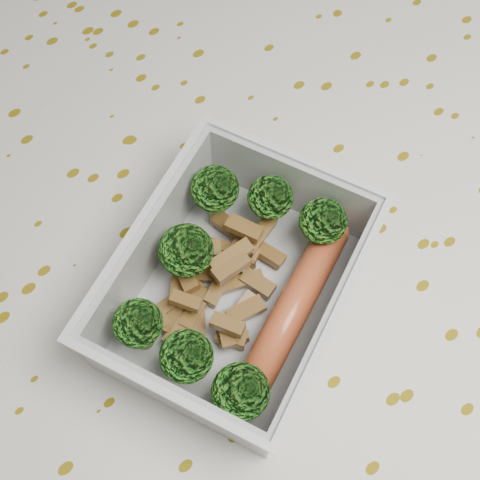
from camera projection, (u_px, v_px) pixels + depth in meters
ground_plane at (243, 448)px, 1.12m from camera, size 4.00×4.00×0.00m
dining_table at (246, 311)px, 0.52m from camera, size 1.40×0.90×0.75m
tablecloth at (247, 287)px, 0.47m from camera, size 1.46×0.96×0.19m
lunch_container at (236, 289)px, 0.41m from camera, size 0.20×0.19×0.06m
broccoli_florets at (222, 275)px, 0.39m from camera, size 0.16×0.14×0.05m
meat_pile at (216, 285)px, 0.42m from camera, size 0.11×0.08×0.03m
sausage at (292, 309)px, 0.40m from camera, size 0.13×0.07×0.02m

